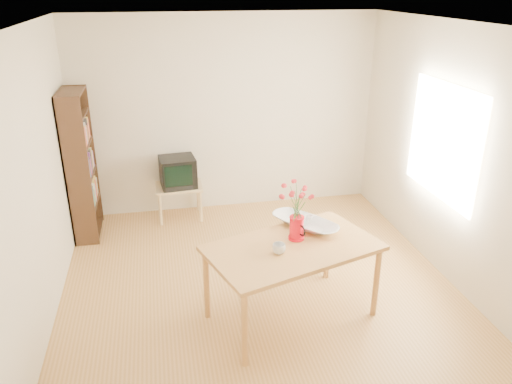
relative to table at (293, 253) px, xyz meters
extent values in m
plane|color=#A6753B|center=(-0.19, 0.40, -0.68)|extent=(4.50, 4.50, 0.00)
plane|color=white|center=(-0.19, 0.40, 1.92)|extent=(4.50, 4.50, 0.00)
plane|color=beige|center=(-0.19, 2.65, 0.62)|extent=(4.00, 0.00, 4.00)
plane|color=beige|center=(-0.19, -1.85, 0.62)|extent=(4.00, 0.00, 4.00)
plane|color=beige|center=(-2.19, 0.40, 0.62)|extent=(0.00, 4.50, 4.50)
plane|color=beige|center=(1.81, 0.40, 0.62)|extent=(0.00, 4.50, 4.50)
plane|color=white|center=(1.79, 0.70, 0.72)|extent=(0.00, 1.30, 1.30)
cube|color=#BB8040|center=(0.00, 0.00, 0.05)|extent=(1.70, 1.29, 0.04)
cylinder|color=#BB8040|center=(-0.55, -0.57, -0.32)|extent=(0.06, 0.06, 0.71)
cylinder|color=#BB8040|center=(0.78, -0.14, -0.32)|extent=(0.06, 0.06, 0.71)
cylinder|color=#BB8040|center=(-0.78, 0.14, -0.32)|extent=(0.06, 0.06, 0.71)
cylinder|color=#BB8040|center=(0.55, 0.57, -0.32)|extent=(0.06, 0.06, 0.71)
cube|color=tan|center=(-0.89, 2.37, -0.23)|extent=(0.60, 0.45, 0.03)
cylinder|color=tan|center=(-1.15, 2.19, -0.46)|extent=(0.04, 0.04, 0.43)
cylinder|color=tan|center=(-0.63, 2.19, -0.46)|extent=(0.04, 0.04, 0.43)
cylinder|color=tan|center=(-1.15, 2.56, -0.46)|extent=(0.04, 0.04, 0.43)
cylinder|color=tan|center=(-0.63, 2.56, -0.46)|extent=(0.04, 0.04, 0.43)
cube|color=black|center=(-2.04, 1.82, 0.22)|extent=(0.28, 0.02, 1.80)
cube|color=black|center=(-2.04, 2.49, 0.22)|extent=(0.28, 0.03, 1.80)
cube|color=black|center=(-2.18, 2.15, 0.22)|extent=(0.02, 0.70, 1.80)
cube|color=black|center=(-2.04, 2.15, -0.64)|extent=(0.27, 0.65, 0.02)
cube|color=black|center=(-2.04, 2.15, -0.28)|extent=(0.27, 0.65, 0.02)
cube|color=black|center=(-2.04, 2.15, 0.10)|extent=(0.27, 0.65, 0.02)
cube|color=black|center=(-2.04, 2.15, 0.48)|extent=(0.27, 0.65, 0.02)
cube|color=black|center=(-2.04, 2.15, 0.84)|extent=(0.27, 0.65, 0.02)
cube|color=black|center=(-2.04, 2.15, 1.10)|extent=(0.27, 0.65, 0.02)
cylinder|color=red|center=(0.07, 0.13, 0.18)|extent=(0.13, 0.13, 0.21)
cylinder|color=red|center=(0.07, 0.13, 0.09)|extent=(0.15, 0.15, 0.02)
cylinder|color=red|center=(0.07, 0.13, 0.29)|extent=(0.14, 0.14, 0.01)
cone|color=red|center=(0.05, 0.07, 0.27)|extent=(0.06, 0.08, 0.06)
torus|color=black|center=(0.09, 0.20, 0.19)|extent=(0.05, 0.10, 0.10)
imported|color=white|center=(-0.15, -0.10, 0.12)|extent=(0.16, 0.16, 0.09)
imported|color=white|center=(0.21, 0.35, 0.29)|extent=(0.64, 0.64, 0.43)
imported|color=white|center=(0.17, 0.35, 0.25)|extent=(0.10, 0.10, 0.07)
imported|color=white|center=(0.26, 0.37, 0.24)|extent=(0.08, 0.08, 0.06)
cube|color=black|center=(-0.89, 2.37, -0.02)|extent=(0.48, 0.45, 0.39)
cube|color=black|center=(-0.89, 2.45, 0.00)|extent=(0.33, 0.25, 0.27)
cube|color=black|center=(-0.89, 2.17, 0.00)|extent=(0.35, 0.05, 0.27)
camera|label=1|loc=(-1.10, -3.78, 2.26)|focal=35.00mm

